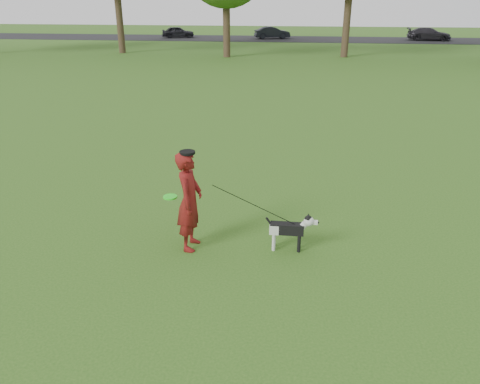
# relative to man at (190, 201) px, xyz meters

# --- Properties ---
(ground) EXTENTS (120.00, 120.00, 0.00)m
(ground) POSITION_rel_man_xyz_m (0.69, 0.54, -0.85)
(ground) COLOR #285116
(ground) RESTS_ON ground
(road) EXTENTS (120.00, 7.00, 0.02)m
(road) POSITION_rel_man_xyz_m (0.69, 40.54, -0.84)
(road) COLOR black
(road) RESTS_ON ground
(man) EXTENTS (0.43, 0.64, 1.70)m
(man) POSITION_rel_man_xyz_m (0.00, 0.00, 0.00)
(man) COLOR #61140D
(man) RESTS_ON ground
(dog) EXTENTS (0.88, 0.18, 0.67)m
(dog) POSITION_rel_man_xyz_m (1.68, 0.10, -0.44)
(dog) COLOR black
(dog) RESTS_ON ground
(car_left) EXTENTS (3.36, 2.01, 1.07)m
(car_left) POSITION_rel_man_xyz_m (-10.36, 40.54, -0.30)
(car_left) COLOR black
(car_left) RESTS_ON road
(car_mid) EXTENTS (3.55, 2.05, 1.11)m
(car_mid) POSITION_rel_man_xyz_m (-1.07, 40.54, -0.28)
(car_mid) COLOR black
(car_mid) RESTS_ON road
(car_right) EXTENTS (4.06, 1.98, 1.14)m
(car_right) POSITION_rel_man_xyz_m (13.46, 40.54, -0.26)
(car_right) COLOR #242128
(car_right) RESTS_ON road
(man_held_items) EXTENTS (2.22, 0.30, 1.26)m
(man_held_items) POSITION_rel_man_xyz_m (1.07, 0.02, -0.02)
(man_held_items) COLOR #25F71F
(man_held_items) RESTS_ON ground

